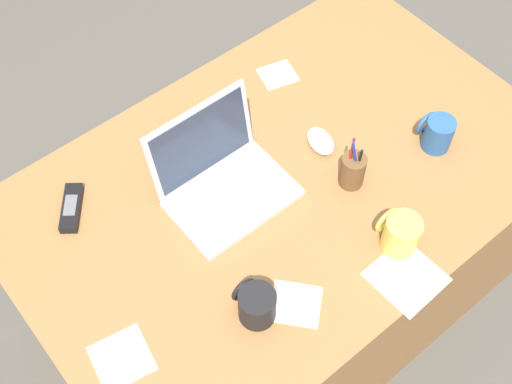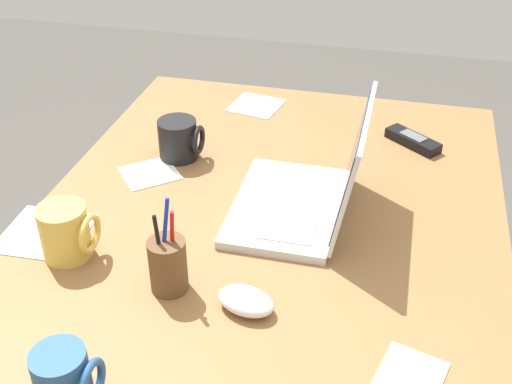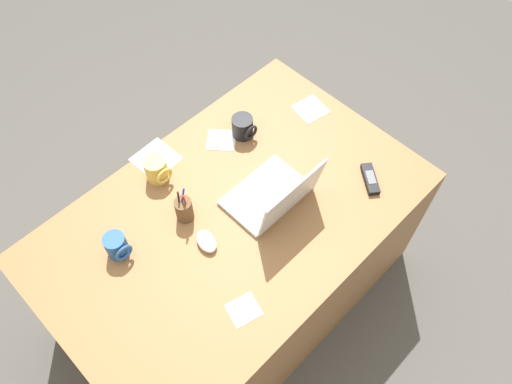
# 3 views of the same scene
# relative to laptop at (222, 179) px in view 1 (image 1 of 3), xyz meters

# --- Properties ---
(ground_plane) EXTENTS (6.00, 6.00, 0.00)m
(ground_plane) POSITION_rel_laptop_xyz_m (0.15, -0.08, -0.77)
(ground_plane) COLOR #4C4944
(desk) EXTENTS (1.47, 0.94, 0.72)m
(desk) POSITION_rel_laptop_xyz_m (0.15, -0.08, -0.41)
(desk) COLOR olive
(desk) RESTS_ON ground
(laptop) EXTENTS (0.32, 0.25, 0.23)m
(laptop) POSITION_rel_laptop_xyz_m (0.00, 0.00, 0.00)
(laptop) COLOR silver
(laptop) RESTS_ON desk
(computer_mouse) EXTENTS (0.09, 0.11, 0.04)m
(computer_mouse) POSITION_rel_laptop_xyz_m (0.30, -0.05, -0.03)
(computer_mouse) COLOR white
(computer_mouse) RESTS_ON desk
(coffee_mug_white) EXTENTS (0.08, 0.09, 0.10)m
(coffee_mug_white) POSITION_rel_laptop_xyz_m (0.54, -0.25, -0.00)
(coffee_mug_white) COLOR #26518C
(coffee_mug_white) RESTS_ON desk
(coffee_mug_tall) EXTENTS (0.09, 0.10, 0.09)m
(coffee_mug_tall) POSITION_rel_laptop_xyz_m (-0.15, -0.33, -0.00)
(coffee_mug_tall) COLOR black
(coffee_mug_tall) RESTS_ON desk
(coffee_mug_spare) EXTENTS (0.09, 0.10, 0.10)m
(coffee_mug_spare) POSITION_rel_laptop_xyz_m (0.24, -0.40, 0.00)
(coffee_mug_spare) COLOR #E0BC4C
(coffee_mug_spare) RESTS_ON desk
(cordless_phone) EXTENTS (0.12, 0.14, 0.03)m
(cordless_phone) POSITION_rel_laptop_xyz_m (-0.34, 0.20, -0.04)
(cordless_phone) COLOR black
(cordless_phone) RESTS_ON desk
(pen_holder) EXTENTS (0.07, 0.07, 0.18)m
(pen_holder) POSITION_rel_laptop_xyz_m (0.28, -0.19, 0.00)
(pen_holder) COLOR brown
(pen_holder) RESTS_ON desk
(paper_note_near_laptop) EXTENTS (0.12, 0.12, 0.00)m
(paper_note_near_laptop) POSITION_rel_laptop_xyz_m (0.38, 0.22, -0.05)
(paper_note_near_laptop) COLOR white
(paper_note_near_laptop) RESTS_ON desk
(paper_note_left) EXTENTS (0.16, 0.17, 0.00)m
(paper_note_left) POSITION_rel_laptop_xyz_m (0.19, -0.48, -0.05)
(paper_note_left) COLOR white
(paper_note_left) RESTS_ON desk
(paper_note_right) EXTENTS (0.16, 0.16, 0.00)m
(paper_note_right) POSITION_rel_laptop_xyz_m (-0.07, -0.37, -0.05)
(paper_note_right) COLOR white
(paper_note_right) RESTS_ON desk
(paper_note_front) EXTENTS (0.15, 0.14, 0.00)m
(paper_note_front) POSITION_rel_laptop_xyz_m (-0.46, -0.22, -0.05)
(paper_note_front) COLOR white
(paper_note_front) RESTS_ON desk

